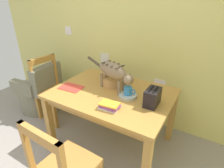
{
  "coord_description": "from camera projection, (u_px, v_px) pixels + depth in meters",
  "views": [
    {
      "loc": [
        1.0,
        -0.26,
        1.71
      ],
      "look_at": [
        0.08,
        1.29,
        0.83
      ],
      "focal_mm": 29.43,
      "sensor_mm": 36.0,
      "label": 1
    }
  ],
  "objects": [
    {
      "name": "wicker_basket",
      "position": [
        113.0,
        79.0,
        2.23
      ],
      "size": [
        0.31,
        0.31,
        0.11
      ],
      "color": "tan",
      "rests_on": "dining_table"
    },
    {
      "name": "coffee_mug",
      "position": [
        128.0,
        91.0,
        1.91
      ],
      "size": [
        0.13,
        0.09,
        0.09
      ],
      "color": "#2C7CC7",
      "rests_on": "saucer_bowl"
    },
    {
      "name": "wicker_armchair",
      "position": [
        40.0,
        93.0,
        2.97
      ],
      "size": [
        0.63,
        0.64,
        0.78
      ],
      "rotation": [
        0.0,
        0.0,
        1.67
      ],
      "color": "slate",
      "rests_on": "ground_plane"
    },
    {
      "name": "cat",
      "position": [
        114.0,
        72.0,
        1.99
      ],
      "size": [
        0.7,
        0.25,
        0.33
      ],
      "rotation": [
        0.0,
        0.0,
        -1.85
      ],
      "color": "#846E55",
      "rests_on": "dining_table"
    },
    {
      "name": "saucer_bowl",
      "position": [
        128.0,
        96.0,
        1.94
      ],
      "size": [
        0.19,
        0.19,
        0.03
      ],
      "primitive_type": "cylinder",
      "color": "#AFB5A8",
      "rests_on": "dining_table"
    },
    {
      "name": "wooden_chair_near",
      "position": [
        53.0,
        90.0,
        2.69
      ],
      "size": [
        0.45,
        0.45,
        0.93
      ],
      "rotation": [
        0.0,
        0.0,
        -1.65
      ],
      "color": "#B88038",
      "rests_on": "ground_plane"
    },
    {
      "name": "book_stack",
      "position": [
        109.0,
        106.0,
        1.74
      ],
      "size": [
        0.2,
        0.14,
        0.06
      ],
      "color": "silver",
      "rests_on": "dining_table"
    },
    {
      "name": "wooden_chair_far",
      "position": [
        64.0,
        168.0,
        1.48
      ],
      "size": [
        0.44,
        0.44,
        0.93
      ],
      "rotation": [
        0.0,
        0.0,
        -0.04
      ],
      "color": "#B97E39",
      "rests_on": "ground_plane"
    },
    {
      "name": "dining_table",
      "position": [
        112.0,
        99.0,
        2.09
      ],
      "size": [
        1.31,
        0.96,
        0.73
      ],
      "color": "#B9853E",
      "rests_on": "ground_plane"
    },
    {
      "name": "toaster",
      "position": [
        152.0,
        97.0,
        1.78
      ],
      "size": [
        0.12,
        0.2,
        0.18
      ],
      "color": "black",
      "rests_on": "dining_table"
    },
    {
      "name": "wall_rear",
      "position": [
        135.0,
        34.0,
        2.42
      ],
      "size": [
        5.12,
        0.11,
        2.5
      ],
      "color": "#E4D978",
      "rests_on": "ground_plane"
    },
    {
      "name": "magazine",
      "position": [
        71.0,
        87.0,
        2.15
      ],
      "size": [
        0.28,
        0.2,
        0.01
      ],
      "primitive_type": "cube",
      "rotation": [
        0.0,
        0.0,
        0.07
      ],
      "color": "#DC3D34",
      "rests_on": "dining_table"
    }
  ]
}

